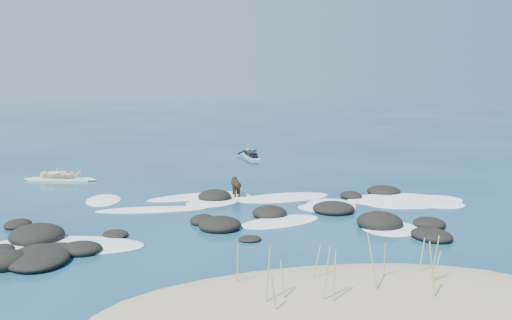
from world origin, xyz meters
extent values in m
plane|color=#0A2642|center=(0.00, 0.00, 0.00)|extent=(160.00, 160.00, 0.00)
ellipsoid|color=#9E8966|center=(0.00, -8.20, 0.00)|extent=(9.00, 4.40, 0.60)
cylinder|color=#97A650|center=(-1.29, -8.62, 0.50)|extent=(0.14, 0.05, 0.75)
cylinder|color=#97A650|center=(-1.63, -7.10, 0.57)|extent=(0.03, 0.14, 0.89)
cylinder|color=#97A650|center=(1.22, -7.51, 0.54)|extent=(0.07, 0.15, 0.84)
cylinder|color=#97A650|center=(2.15, -7.27, 0.52)|extent=(0.16, 0.08, 0.79)
cylinder|color=#97A650|center=(-1.31, -8.23, 0.70)|extent=(0.14, 0.10, 1.16)
cylinder|color=#97A650|center=(-0.32, -8.44, 0.69)|extent=(0.14, 0.07, 1.14)
cylinder|color=#97A650|center=(-0.19, -8.49, 0.65)|extent=(0.12, 0.15, 1.06)
cylinder|color=#97A650|center=(-0.10, -7.26, 0.52)|extent=(0.21, 0.05, 0.78)
cylinder|color=#97A650|center=(1.59, -8.67, 0.71)|extent=(0.16, 0.10, 1.16)
cylinder|color=#97A650|center=(0.70, -8.12, 0.73)|extent=(0.18, 0.27, 1.21)
cylinder|color=#97A650|center=(-1.01, -8.14, 0.53)|extent=(0.08, 0.18, 0.82)
cylinder|color=#97A650|center=(2.08, -7.95, 0.49)|extent=(0.16, 0.10, 0.74)
cylinder|color=#97A650|center=(2.06, -7.92, 0.65)|extent=(0.06, 0.23, 1.06)
ellipsoid|color=black|center=(-4.78, -3.74, 0.09)|extent=(1.16, 1.02, 0.35)
ellipsoid|color=black|center=(4.53, -3.43, 0.08)|extent=(1.04, 1.11, 0.33)
ellipsoid|color=black|center=(2.54, -1.18, 0.10)|extent=(1.50, 1.52, 0.40)
ellipsoid|color=black|center=(5.25, 1.00, 0.09)|extent=(1.57, 1.57, 0.35)
ellipsoid|color=black|center=(-1.59, -1.67, 0.08)|extent=(0.98, 1.04, 0.32)
ellipsoid|color=black|center=(3.82, 0.55, 0.08)|extent=(0.92, 1.01, 0.31)
ellipsoid|color=black|center=(-6.38, -4.44, 0.12)|extent=(1.31, 1.15, 0.50)
ellipsoid|color=black|center=(-5.93, -2.47, 0.14)|extent=(1.52, 1.61, 0.55)
ellipsoid|color=black|center=(-1.21, -2.38, 0.11)|extent=(1.33, 1.33, 0.44)
ellipsoid|color=black|center=(3.97, -4.53, 0.09)|extent=(1.22, 1.39, 0.34)
ellipsoid|color=black|center=(-5.37, -3.69, 0.07)|extent=(1.36, 1.42, 0.28)
ellipsoid|color=black|center=(3.15, -3.17, 0.14)|extent=(1.55, 1.58, 0.56)
ellipsoid|color=black|center=(-5.67, -4.24, 0.10)|extent=(1.46, 1.87, 0.38)
ellipsoid|color=black|center=(-0.80, 1.27, 0.12)|extent=(1.49, 1.48, 0.47)
ellipsoid|color=black|center=(-0.64, -3.66, 0.04)|extent=(0.63, 0.55, 0.16)
ellipsoid|color=black|center=(-6.67, -0.89, 0.06)|extent=(0.88, 1.02, 0.26)
ellipsoid|color=black|center=(0.46, -1.33, 0.11)|extent=(1.34, 1.37, 0.42)
ellipsoid|color=black|center=(-3.99, -2.47, 0.05)|extent=(0.85, 0.91, 0.20)
ellipsoid|color=white|center=(-1.36, 1.88, 0.01)|extent=(3.64, 1.82, 0.12)
ellipsoid|color=white|center=(3.36, -3.40, 0.01)|extent=(1.86, 1.97, 0.12)
ellipsoid|color=white|center=(5.66, -0.52, 0.01)|extent=(3.69, 2.26, 0.12)
ellipsoid|color=white|center=(-0.93, 0.88, 0.01)|extent=(2.25, 1.98, 0.12)
ellipsoid|color=white|center=(2.79, -0.32, 0.01)|extent=(1.79, 2.01, 0.12)
ellipsoid|color=white|center=(-4.46, 1.99, 0.01)|extent=(1.23, 1.97, 0.12)
ellipsoid|color=white|center=(2.47, -0.75, 0.01)|extent=(2.18, 1.87, 0.12)
ellipsoid|color=white|center=(-2.94, 0.25, 0.01)|extent=(3.52, 1.08, 0.12)
ellipsoid|color=white|center=(1.56, 1.05, 0.01)|extent=(3.52, 1.87, 0.12)
ellipsoid|color=white|center=(5.13, -0.02, 0.01)|extent=(3.28, 1.98, 0.12)
ellipsoid|color=white|center=(0.60, -2.05, 0.01)|extent=(2.81, 1.95, 0.12)
ellipsoid|color=white|center=(6.30, -1.12, 0.01)|extent=(1.67, 1.42, 0.12)
ellipsoid|color=white|center=(-5.14, -3.08, 0.01)|extent=(4.17, 2.57, 0.12)
ellipsoid|color=white|center=(-0.01, 1.60, 0.01)|extent=(1.10, 0.90, 0.12)
cube|color=beige|center=(-6.28, 6.20, 0.05)|extent=(2.51, 1.19, 0.08)
ellipsoid|color=beige|center=(-5.10, 5.86, 0.05)|extent=(0.55, 0.41, 0.09)
ellipsoid|color=beige|center=(-7.46, 6.55, 0.05)|extent=(0.55, 0.41, 0.09)
imported|color=tan|center=(-6.28, 6.20, 0.89)|extent=(0.53, 0.67, 1.60)
cube|color=silver|center=(2.51, 10.76, 0.05)|extent=(0.50, 2.11, 0.08)
ellipsoid|color=silver|center=(2.50, 11.81, 0.05)|extent=(0.26, 0.46, 0.08)
cube|color=black|center=(2.51, 10.76, 0.19)|extent=(0.40, 1.30, 0.21)
sphere|color=tan|center=(2.51, 11.50, 0.31)|extent=(0.22, 0.22, 0.22)
cylinder|color=black|center=(2.24, 11.64, 0.18)|extent=(0.52, 0.29, 0.24)
cylinder|color=black|center=(2.77, 11.65, 0.18)|extent=(0.52, 0.28, 0.24)
cube|color=black|center=(2.52, 10.04, 0.15)|extent=(0.33, 0.53, 0.13)
cylinder|color=black|center=(-0.01, 1.50, 0.47)|extent=(0.28, 0.56, 0.26)
sphere|color=black|center=(0.00, 1.75, 0.47)|extent=(0.29, 0.29, 0.28)
sphere|color=black|center=(-0.02, 1.25, 0.47)|extent=(0.26, 0.26, 0.25)
sphere|color=black|center=(0.00, 1.91, 0.56)|extent=(0.20, 0.20, 0.20)
cone|color=black|center=(0.01, 2.02, 0.55)|extent=(0.11, 0.13, 0.10)
cone|color=black|center=(-0.05, 1.90, 0.64)|extent=(0.09, 0.07, 0.10)
cone|color=black|center=(0.05, 1.90, 0.64)|extent=(0.09, 0.07, 0.10)
cylinder|color=black|center=(-0.07, 1.69, 0.18)|extent=(0.07, 0.07, 0.36)
cylinder|color=black|center=(0.07, 1.69, 0.18)|extent=(0.07, 0.07, 0.36)
cylinder|color=black|center=(-0.09, 1.31, 0.18)|extent=(0.07, 0.07, 0.36)
cylinder|color=black|center=(0.06, 1.31, 0.18)|extent=(0.07, 0.07, 0.36)
cylinder|color=black|center=(-0.02, 1.13, 0.51)|extent=(0.06, 0.26, 0.16)
camera|label=1|loc=(-3.60, -17.40, 4.18)|focal=40.00mm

